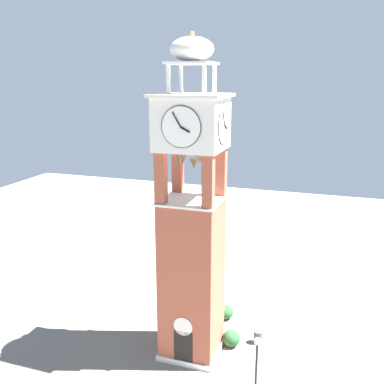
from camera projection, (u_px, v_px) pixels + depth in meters
ground at (192, 350)px, 25.98m from camera, size 80.00×80.00×0.00m
clock_tower at (192, 232)px, 24.03m from camera, size 3.74×3.74×18.21m
lamp_post at (257, 361)px, 20.61m from camera, size 0.36×0.36×4.04m
trash_bin at (258, 337)px, 26.60m from camera, size 0.52×0.52×0.80m
shrub_near_entry at (231, 338)px, 26.28m from camera, size 1.07×1.07×1.02m
shrub_left_of_tower at (179, 309)px, 29.88m from camera, size 0.87×0.87×0.80m
shrub_behind_bench at (225, 312)px, 29.34m from camera, size 1.13×1.13×0.95m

